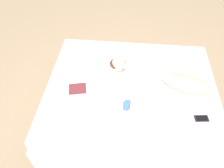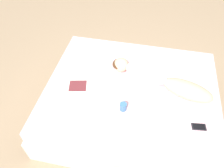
{
  "view_description": "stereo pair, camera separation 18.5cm",
  "coord_description": "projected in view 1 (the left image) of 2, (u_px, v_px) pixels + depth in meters",
  "views": [
    {
      "loc": [
        -1.71,
        0.07,
        2.46
      ],
      "look_at": [
        -0.03,
        0.23,
        0.58
      ],
      "focal_mm": 35.0,
      "sensor_mm": 36.0,
      "label": 1
    },
    {
      "loc": [
        -1.68,
        -0.11,
        2.46
      ],
      "look_at": [
        -0.03,
        0.23,
        0.58
      ],
      "focal_mm": 35.0,
      "sensor_mm": 36.0,
      "label": 2
    }
  ],
  "objects": [
    {
      "name": "ground_plane",
      "position": [
        129.0,
        112.0,
        2.96
      ],
      "size": [
        12.0,
        12.0,
        0.0
      ],
      "primitive_type": "plane",
      "color": "#9E8466"
    },
    {
      "name": "bed",
      "position": [
        130.0,
        100.0,
        2.77
      ],
      "size": [
        1.72,
        2.05,
        0.53
      ],
      "color": "beige",
      "rests_on": "ground_plane"
    },
    {
      "name": "person",
      "position": [
        154.0,
        74.0,
        2.56
      ],
      "size": [
        0.57,
        1.22,
        0.23
      ],
      "rotation": [
        0.0,
        0.0,
        -0.3
      ],
      "color": "#DBB28E",
      "rests_on": "bed"
    },
    {
      "name": "open_magazine",
      "position": [
        78.0,
        97.0,
        2.45
      ],
      "size": [
        0.57,
        0.39,
        0.01
      ],
      "rotation": [
        0.0,
        0.0,
        0.22
      ],
      "color": "silver",
      "rests_on": "bed"
    },
    {
      "name": "coffee_mug",
      "position": [
        126.0,
        105.0,
        2.32
      ],
      "size": [
        0.11,
        0.08,
        0.09
      ],
      "color": "teal",
      "rests_on": "bed"
    },
    {
      "name": "cell_phone",
      "position": [
        201.0,
        118.0,
        2.26
      ],
      "size": [
        0.09,
        0.15,
        0.01
      ],
      "rotation": [
        0.0,
        0.0,
        0.12
      ],
      "color": "black",
      "rests_on": "bed"
    }
  ]
}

